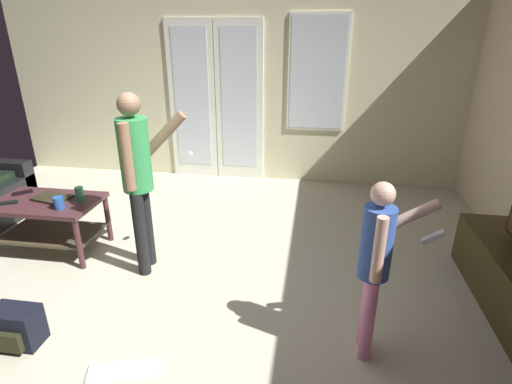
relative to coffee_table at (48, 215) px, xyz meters
name	(u,v)px	position (x,y,z in m)	size (l,w,h in m)	color
ground_plane	(163,292)	(1.25, -0.47, -0.38)	(6.13, 5.58, 0.02)	#BCB89E
wall_back_with_doors	(232,86)	(1.27, 2.28, 0.88)	(6.13, 0.09, 2.56)	beige
coffee_table	(48,215)	(0.00, 0.00, 0.00)	(0.94, 0.58, 0.51)	#432428
person_adult	(138,170)	(1.01, -0.16, 0.55)	(0.53, 0.45, 1.53)	black
person_child	(377,257)	(2.81, -0.88, 0.34)	(0.51, 0.32, 1.19)	pink
backpack	(16,327)	(0.51, -1.17, -0.24)	(0.31, 0.23, 0.27)	black
loose_keyboard	(124,370)	(1.32, -1.29, -0.36)	(0.46, 0.25, 0.02)	white
laptop_closed	(52,198)	(0.04, 0.05, 0.15)	(0.31, 0.22, 0.02)	black
cup_near_edge	(80,194)	(0.32, 0.05, 0.20)	(0.07, 0.07, 0.13)	#349153
cup_by_laptop	(59,203)	(0.23, -0.14, 0.19)	(0.09, 0.09, 0.11)	#24519E
tv_remote_black	(7,203)	(-0.29, -0.12, 0.15)	(0.17, 0.05, 0.02)	black
dvd_remote_slim	(23,193)	(-0.32, 0.12, 0.15)	(0.17, 0.05, 0.02)	black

